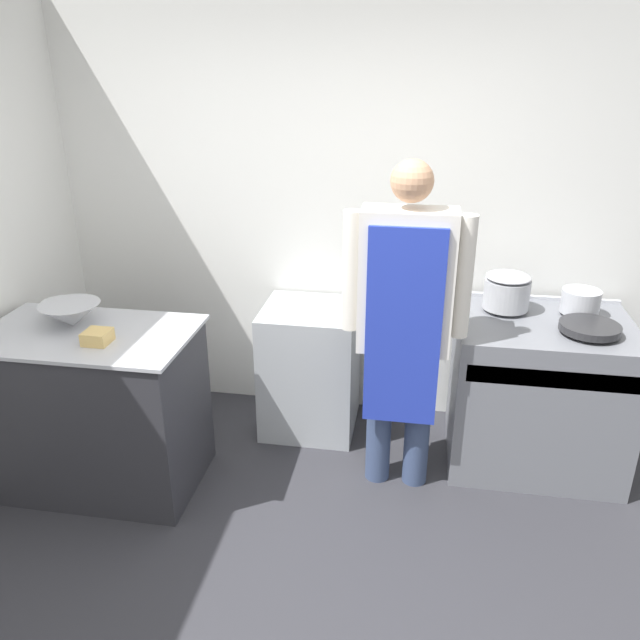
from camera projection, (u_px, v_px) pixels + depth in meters
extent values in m
plane|color=#2D2D33|center=(269.00, 632.00, 2.66)|extent=(14.00, 14.00, 0.00)
cube|color=white|center=(338.00, 214.00, 3.93)|extent=(8.00, 0.05, 2.70)
cube|color=#2D2D33|center=(98.00, 410.00, 3.46)|extent=(1.08, 0.66, 0.91)
cube|color=#B2B5BC|center=(86.00, 334.00, 3.28)|extent=(1.13, 0.69, 0.02)
cube|color=slate|center=(536.00, 392.00, 3.67)|extent=(0.97, 0.77, 0.89)
cube|color=#B2B5BC|center=(554.00, 378.00, 3.22)|extent=(0.89, 0.03, 0.10)
cube|color=#B2B5BC|center=(537.00, 297.00, 3.83)|extent=(0.97, 0.03, 0.02)
cube|color=#A8ADB2|center=(310.00, 368.00, 4.02)|extent=(0.59, 0.56, 0.83)
cube|color=silver|center=(302.00, 383.00, 3.75)|extent=(0.50, 0.02, 0.58)
cylinder|color=#38476B|center=(379.00, 414.00, 3.49)|extent=(0.14, 0.14, 0.84)
cylinder|color=#38476B|center=(418.00, 417.00, 3.46)|extent=(0.14, 0.14, 0.84)
cube|color=silver|center=(406.00, 281.00, 3.17)|extent=(0.48, 0.22, 0.75)
cube|color=#2338B2|center=(403.00, 330.00, 3.14)|extent=(0.38, 0.02, 1.06)
cylinder|color=silver|center=(351.00, 272.00, 3.20)|extent=(0.09, 0.09, 0.63)
cylinder|color=silver|center=(464.00, 278.00, 3.11)|extent=(0.09, 0.09, 0.63)
sphere|color=tan|center=(412.00, 181.00, 2.97)|extent=(0.21, 0.21, 0.21)
cone|color=#B2B5BC|center=(71.00, 315.00, 3.33)|extent=(0.32, 0.32, 0.13)
cone|color=#B2B5BC|center=(61.00, 309.00, 3.46)|extent=(0.21, 0.21, 0.09)
cube|color=#D8B266|center=(97.00, 337.00, 3.14)|extent=(0.13, 0.13, 0.07)
cylinder|color=#B2B5BC|center=(506.00, 294.00, 3.61)|extent=(0.26, 0.26, 0.17)
ellipsoid|color=#B2B5BC|center=(509.00, 277.00, 3.57)|extent=(0.26, 0.26, 0.05)
cylinder|color=#262628|center=(590.00, 327.00, 3.33)|extent=(0.32, 0.32, 0.04)
cylinder|color=#B2B5BC|center=(580.00, 301.00, 3.56)|extent=(0.22, 0.22, 0.13)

